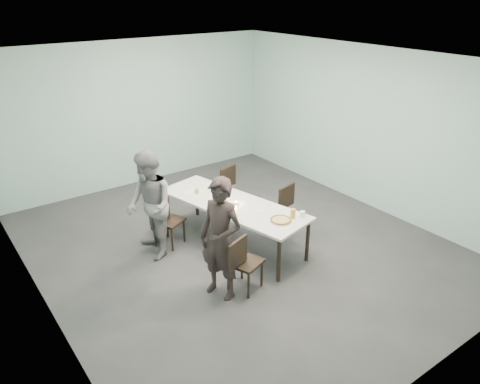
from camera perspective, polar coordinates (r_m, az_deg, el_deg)
ground at (r=7.82m, az=-0.35°, el=-6.51°), size 7.00×7.00×0.00m
room_shell at (r=7.01m, az=-0.39°, el=7.90°), size 6.02×7.02×3.01m
table at (r=7.54m, az=-0.92°, el=-1.74°), size 1.45×2.73×0.75m
chair_near_left at (r=6.49m, az=0.24°, el=-8.33°), size 0.65×0.54×0.87m
chair_far_left at (r=7.65m, az=-9.05°, el=-3.27°), size 0.65×0.56×0.87m
chair_near_right at (r=7.97m, az=5.19°, el=-1.90°), size 0.65×0.50×0.87m
chair_far_right at (r=8.74m, az=-1.91°, el=0.62°), size 0.65×0.52×0.87m
diner_near at (r=6.25m, az=-2.37°, el=-5.78°), size 0.62×0.74×1.74m
diner_far at (r=7.30m, az=-10.99°, el=-1.65°), size 0.76×0.92×1.73m
pizza at (r=6.97m, az=4.99°, el=-3.44°), size 0.34×0.34×0.04m
side_plate at (r=7.27m, az=2.52°, el=-2.25°), size 0.18×0.18×0.01m
beer_glass at (r=7.06m, az=6.47°, el=-2.62°), size 0.08×0.08×0.15m
water_tumbler at (r=7.13m, az=7.62°, el=-2.68°), size 0.08×0.08×0.09m
tealight at (r=7.47m, az=-0.52°, el=-1.36°), size 0.06×0.06×0.05m
amber_tumbler at (r=7.88m, az=-5.30°, el=0.10°), size 0.07×0.07×0.08m
menu at (r=7.96m, az=-5.79°, el=0.03°), size 0.34×0.28×0.01m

